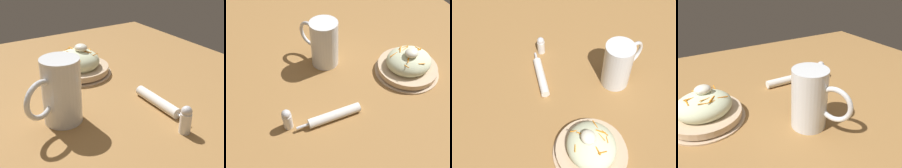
{
  "view_description": "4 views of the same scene",
  "coord_description": "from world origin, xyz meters",
  "views": [
    {
      "loc": [
        0.59,
        -0.25,
        0.42
      ],
      "look_at": [
        -0.02,
        0.14,
        0.07
      ],
      "focal_mm": 50.19,
      "sensor_mm": 36.0,
      "label": 1
    },
    {
      "loc": [
        0.21,
        0.65,
        0.61
      ],
      "look_at": [
        -0.01,
        0.17,
        0.05
      ],
      "focal_mm": 41.25,
      "sensor_mm": 36.0,
      "label": 2
    },
    {
      "loc": [
        -0.61,
        0.32,
        0.79
      ],
      "look_at": [
        -0.04,
        0.18,
        0.05
      ],
      "focal_mm": 47.49,
      "sensor_mm": 36.0,
      "label": 3
    },
    {
      "loc": [
        -0.32,
        -0.41,
        0.39
      ],
      "look_at": [
        -0.01,
        0.14,
        0.05
      ],
      "focal_mm": 36.79,
      "sensor_mm": 36.0,
      "label": 4
    }
  ],
  "objects": [
    {
      "name": "salad_plate",
      "position": [
        -0.27,
        0.16,
        0.03
      ],
      "size": [
        0.22,
        0.22,
        0.1
      ],
      "color": "#D1B28E",
      "rests_on": "ground_plane"
    },
    {
      "name": "beer_mug",
      "position": [
        -0.03,
        -0.01,
        0.07
      ],
      "size": [
        0.1,
        0.15,
        0.16
      ],
      "color": "white",
      "rests_on": "ground_plane"
    },
    {
      "name": "ground_plane",
      "position": [
        0.0,
        0.0,
        0.0
      ],
      "size": [
        1.43,
        1.43,
        0.0
      ],
      "primitive_type": "plane",
      "color": "#9E703D"
    },
    {
      "name": "salt_shaker",
      "position": [
        0.17,
        0.21,
        0.03
      ],
      "size": [
        0.03,
        0.03,
        0.07
      ],
      "color": "white",
      "rests_on": "ground_plane"
    },
    {
      "name": "napkin_roll",
      "position": [
        0.04,
        0.24,
        0.01
      ],
      "size": [
        0.19,
        0.03,
        0.03
      ],
      "color": "white",
      "rests_on": "ground_plane"
    }
  ]
}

